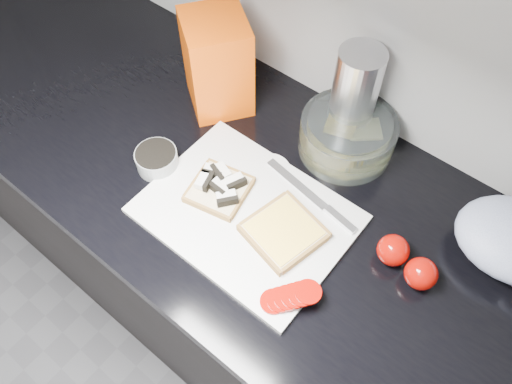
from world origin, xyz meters
TOP-DOWN VIEW (x-y plane):
  - base_cabinet at (0.00, 1.20)m, footprint 3.50×0.60m
  - countertop at (0.00, 1.20)m, footprint 3.50×0.64m
  - cutting_board at (-0.12, 1.13)m, footprint 0.40×0.30m
  - bread_left at (-0.20, 1.13)m, footprint 0.14×0.14m
  - bread_right at (-0.03, 1.13)m, footprint 0.16×0.16m
  - tomato_slices at (0.05, 1.04)m, footprint 0.10×0.11m
  - knife at (-0.02, 1.23)m, footprint 0.24×0.05m
  - seed_tub at (-0.35, 1.10)m, footprint 0.09×0.09m
  - tub_lid at (-0.15, 1.24)m, footprint 0.10×0.10m
  - glass_bowl at (-0.06, 1.40)m, footprint 0.20×0.20m
  - bread_bag at (-0.37, 1.34)m, footprint 0.19×0.19m
  - steel_canister at (-0.09, 1.43)m, footprint 0.09×0.09m
  - whole_tomatoes at (0.18, 1.22)m, footprint 0.12×0.07m

SIDE VIEW (x-z plane):
  - base_cabinet at x=0.00m, z-range 0.00..0.86m
  - countertop at x=0.00m, z-range 0.86..0.90m
  - tub_lid at x=-0.15m, z-range 0.90..0.91m
  - cutting_board at x=-0.12m, z-range 0.90..0.91m
  - knife at x=-0.02m, z-range 0.91..0.92m
  - bread_right at x=-0.03m, z-range 0.91..0.93m
  - bread_left at x=-0.20m, z-range 0.91..0.94m
  - tomato_slices at x=0.05m, z-range 0.91..0.94m
  - seed_tub at x=-0.35m, z-range 0.90..0.95m
  - whole_tomatoes at x=0.18m, z-range 0.90..0.96m
  - glass_bowl at x=-0.06m, z-range 0.90..0.98m
  - bread_bag at x=-0.37m, z-range 0.90..1.12m
  - steel_canister at x=-0.09m, z-range 0.90..1.13m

